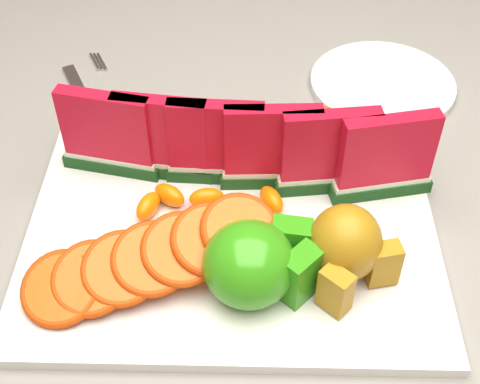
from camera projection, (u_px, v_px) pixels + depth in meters
table at (262, 287)px, 0.75m from camera, size 1.40×0.90×0.75m
tablecloth at (264, 252)px, 0.70m from camera, size 1.53×1.03×0.20m
platter at (232, 234)px, 0.66m from camera, size 0.40×0.30×0.01m
apple_cluster at (257, 263)px, 0.58m from camera, size 0.12×0.11×0.08m
pear_cluster at (347, 247)px, 0.59m from camera, size 0.09×0.10×0.07m
side_plate at (382, 84)px, 0.83m from camera, size 0.19×0.19×0.01m
fork at (87, 99)px, 0.82m from camera, size 0.09×0.19×0.00m
watermelon_row at (244, 147)px, 0.67m from camera, size 0.39×0.07×0.10m
orange_fan_front at (152, 258)px, 0.59m from camera, size 0.25×0.14×0.06m
orange_fan_back at (231, 136)px, 0.72m from camera, size 0.27×0.09×0.04m
tangerine_segments at (212, 205)px, 0.66m from camera, size 0.15×0.06×0.02m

